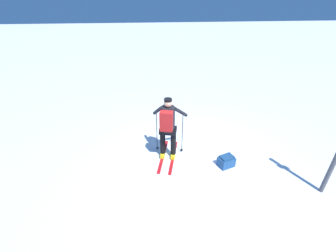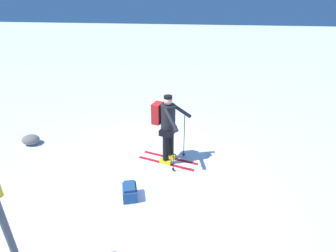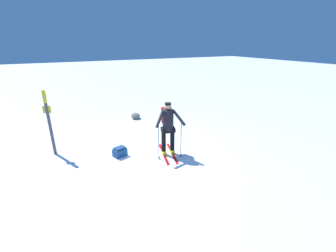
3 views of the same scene
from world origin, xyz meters
TOP-DOWN VIEW (x-y plane):
  - ground_plane at (0.00, 0.00)m, footprint 80.00×80.00m
  - skier at (0.41, 0.63)m, footprint 1.60×0.98m
  - dropped_backpack at (-0.15, -0.90)m, footprint 0.42×0.49m
  - rock_boulder at (-3.66, 0.88)m, footprint 0.51×0.43m

SIDE VIEW (x-z plane):
  - ground_plane at x=0.00m, z-range 0.00..0.00m
  - rock_boulder at x=-3.66m, z-range 0.00..0.28m
  - dropped_backpack at x=-0.15m, z-range -0.01..0.32m
  - skier at x=0.41m, z-range 0.16..1.97m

